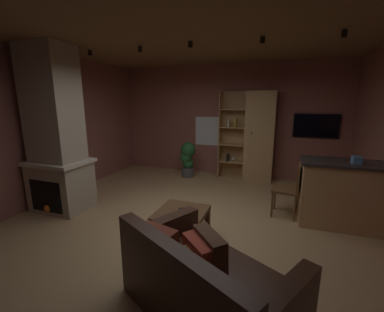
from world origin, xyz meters
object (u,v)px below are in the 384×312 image
object	(u,v)px
stone_fireplace	(56,139)
kitchen_bar_counter	(349,195)
dining_chair	(291,187)
table_book_1	(182,210)
leather_couch	(204,285)
tissue_box	(357,160)
bookshelf_cabinet	(256,137)
table_book_0	(181,212)
wall_mounted_tv	(316,126)
coffee_table	(181,217)
potted_floor_plant	(188,158)

from	to	relation	value
stone_fireplace	kitchen_bar_counter	size ratio (longest dim) A/B	1.95
dining_chair	stone_fireplace	bearing A→B (deg)	-164.91
kitchen_bar_counter	table_book_1	size ratio (longest dim) A/B	13.83
leather_couch	tissue_box	bearing A→B (deg)	54.12
bookshelf_cabinet	table_book_0	bearing A→B (deg)	-101.35
stone_fireplace	kitchen_bar_counter	xyz separation A→B (m)	(4.75, 0.97, -0.76)
leather_couch	wall_mounted_tv	world-z (taller)	wall_mounted_tv
wall_mounted_tv	tissue_box	bearing A→B (deg)	-81.87
tissue_box	leather_couch	world-z (taller)	tissue_box
coffee_table	stone_fireplace	bearing A→B (deg)	173.15
kitchen_bar_counter	table_book_1	bearing A→B (deg)	-150.40
tissue_box	wall_mounted_tv	world-z (taller)	wall_mounted_tv
bookshelf_cabinet	dining_chair	xyz separation A→B (m)	(0.78, -1.87, -0.54)
coffee_table	table_book_0	world-z (taller)	table_book_0
coffee_table	wall_mounted_tv	xyz separation A→B (m)	(1.98, 3.43, 1.01)
tissue_box	dining_chair	size ratio (longest dim) A/B	0.13
stone_fireplace	potted_floor_plant	size ratio (longest dim) A/B	3.11
tissue_box	stone_fireplace	bearing A→B (deg)	-169.35
stone_fireplace	dining_chair	world-z (taller)	stone_fireplace
stone_fireplace	potted_floor_plant	bearing A→B (deg)	60.30
bookshelf_cabinet	dining_chair	distance (m)	2.10
table_book_0	wall_mounted_tv	xyz separation A→B (m)	(1.97, 3.48, 0.91)
bookshelf_cabinet	kitchen_bar_counter	world-z (taller)	bookshelf_cabinet
leather_couch	coffee_table	distance (m)	1.27
dining_chair	wall_mounted_tv	bearing A→B (deg)	75.61
table_book_0	wall_mounted_tv	bearing A→B (deg)	60.42
kitchen_bar_counter	tissue_box	bearing A→B (deg)	-81.63
table_book_0	bookshelf_cabinet	bearing A→B (deg)	78.65
bookshelf_cabinet	leather_couch	distance (m)	4.37
tissue_box	coffee_table	size ratio (longest dim) A/B	0.17
bookshelf_cabinet	wall_mounted_tv	world-z (taller)	bookshelf_cabinet
kitchen_bar_counter	stone_fireplace	bearing A→B (deg)	-168.49
table_book_1	stone_fireplace	bearing A→B (deg)	172.68
tissue_box	potted_floor_plant	distance (m)	3.74
leather_couch	dining_chair	world-z (taller)	dining_chair
wall_mounted_tv	table_book_1	bearing A→B (deg)	-119.53
kitchen_bar_counter	tissue_box	size ratio (longest dim) A/B	12.16
kitchen_bar_counter	dining_chair	bearing A→B (deg)	174.15
coffee_table	table_book_0	bearing A→B (deg)	-76.56
kitchen_bar_counter	coffee_table	distance (m)	2.62
table_book_1	wall_mounted_tv	size ratio (longest dim) A/B	0.11
kitchen_bar_counter	table_book_0	world-z (taller)	kitchen_bar_counter
bookshelf_cabinet	potted_floor_plant	xyz separation A→B (m)	(-1.65, -0.33, -0.57)
bookshelf_cabinet	wall_mounted_tv	size ratio (longest dim) A/B	2.20
potted_floor_plant	stone_fireplace	bearing A→B (deg)	-119.70
kitchen_bar_counter	leather_couch	size ratio (longest dim) A/B	0.80
kitchen_bar_counter	tissue_box	distance (m)	0.58
kitchen_bar_counter	table_book_1	xyz separation A→B (m)	(-2.27, -1.29, -0.04)
table_book_1	tissue_box	bearing A→B (deg)	28.10
leather_couch	dining_chair	distance (m)	2.57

